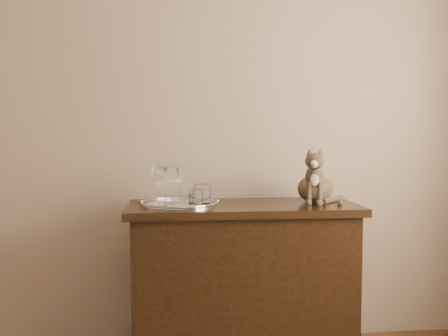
# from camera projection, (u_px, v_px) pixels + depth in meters

# --- Properties ---
(wall_back) EXTENTS (4.00, 0.10, 2.70)m
(wall_back) POSITION_uv_depth(u_px,v_px,m) (131.00, 110.00, 2.82)
(wall_back) COLOR tan
(wall_back) RESTS_ON ground
(sideboard) EXTENTS (1.20, 0.50, 0.85)m
(sideboard) POSITION_uv_depth(u_px,v_px,m) (243.00, 284.00, 2.64)
(sideboard) COLOR black
(sideboard) RESTS_ON ground
(tray) EXTENTS (0.40, 0.40, 0.01)m
(tray) POSITION_uv_depth(u_px,v_px,m) (180.00, 204.00, 2.57)
(tray) COLOR silver
(tray) RESTS_ON sideboard
(wine_glass_a) EXTENTS (0.08, 0.08, 0.21)m
(wine_glass_a) POSITION_uv_depth(u_px,v_px,m) (159.00, 183.00, 2.60)
(wine_glass_a) COLOR white
(wine_glass_a) RESTS_ON tray
(wine_glass_b) EXTENTS (0.07, 0.07, 0.20)m
(wine_glass_b) POSITION_uv_depth(u_px,v_px,m) (179.00, 183.00, 2.64)
(wine_glass_b) COLOR white
(wine_glass_b) RESTS_ON tray
(wine_glass_c) EXTENTS (0.07, 0.07, 0.19)m
(wine_glass_c) POSITION_uv_depth(u_px,v_px,m) (160.00, 186.00, 2.51)
(wine_glass_c) COLOR silver
(wine_glass_c) RESTS_ON tray
(wine_glass_d) EXTENTS (0.08, 0.08, 0.21)m
(wine_glass_d) POSITION_uv_depth(u_px,v_px,m) (172.00, 183.00, 2.59)
(wine_glass_d) COLOR silver
(wine_glass_d) RESTS_ON tray
(tumbler_a) EXTENTS (0.07, 0.07, 0.08)m
(tumbler_a) POSITION_uv_depth(u_px,v_px,m) (196.00, 197.00, 2.52)
(tumbler_a) COLOR silver
(tumbler_a) RESTS_ON tray
(tumbler_c) EXTENTS (0.09, 0.09, 0.10)m
(tumbler_c) POSITION_uv_depth(u_px,v_px,m) (202.00, 194.00, 2.57)
(tumbler_c) COLOR silver
(tumbler_c) RESTS_ON tray
(cat) EXTENTS (0.36, 0.35, 0.29)m
(cat) POSITION_uv_depth(u_px,v_px,m) (315.00, 175.00, 2.67)
(cat) COLOR #493D2B
(cat) RESTS_ON sideboard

